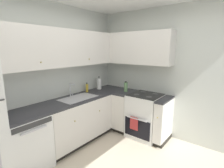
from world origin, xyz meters
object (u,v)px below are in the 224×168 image
oven_range (145,115)px  soap_bottle (87,88)px  oil_bottle (126,87)px  dishwasher (25,143)px  paper_towel_roll (99,84)px

oven_range → soap_bottle: size_ratio=5.07×
oil_bottle → dishwasher: bearing=167.1°
paper_towel_roll → oil_bottle: (0.18, -0.62, -0.02)m
oven_range → paper_towel_roll: paper_towel_roll is taller
paper_towel_roll → oil_bottle: bearing=-73.9°
oven_range → paper_towel_roll: bearing=100.2°
oven_range → oil_bottle: (-0.02, 0.48, 0.54)m
dishwasher → oven_range: (2.02, -0.94, 0.02)m
dishwasher → soap_bottle: (1.46, 0.18, 0.55)m
oven_range → soap_bottle: 1.36m
oven_range → oil_bottle: bearing=92.2°
dishwasher → paper_towel_roll: bearing=5.0°
soap_bottle → paper_towel_roll: (0.36, -0.02, 0.03)m
soap_bottle → paper_towel_roll: paper_towel_roll is taller
oven_range → dishwasher: bearing=155.1°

